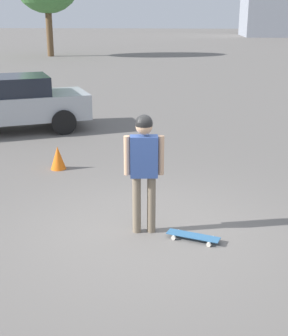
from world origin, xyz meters
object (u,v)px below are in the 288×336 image
object	(u,v)px
skateboard	(193,236)
traffic_cone	(58,158)
car_parked_near	(11,103)
person	(144,161)

from	to	relation	value
skateboard	traffic_cone	xyz separation A→B (m)	(-3.08, -2.82, 0.18)
skateboard	traffic_cone	size ratio (longest dim) A/B	1.61
car_parked_near	traffic_cone	xyz separation A→B (m)	(3.26, 2.18, -0.55)
person	traffic_cone	bearing A→B (deg)	119.84
traffic_cone	car_parked_near	bearing A→B (deg)	-146.21
car_parked_near	skateboard	bearing A→B (deg)	103.27
traffic_cone	person	bearing A→B (deg)	36.16
person	traffic_cone	xyz separation A→B (m)	(-2.85, -2.09, -0.88)
person	car_parked_near	bearing A→B (deg)	118.59
person	car_parked_near	distance (m)	7.47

